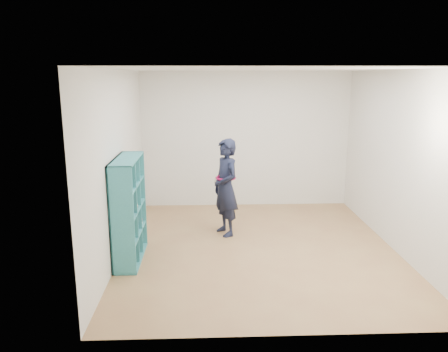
{
  "coord_description": "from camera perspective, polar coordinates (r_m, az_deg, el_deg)",
  "views": [
    {
      "loc": [
        -0.76,
        -6.08,
        2.53
      ],
      "look_at": [
        -0.5,
        0.3,
        1.04
      ],
      "focal_mm": 35.0,
      "sensor_mm": 36.0,
      "label": 1
    }
  ],
  "objects": [
    {
      "name": "wall_right",
      "position": [
        6.79,
        21.71,
        1.74
      ],
      "size": [
        0.02,
        4.5,
        2.6
      ],
      "primitive_type": "cube",
      "color": "silver",
      "rests_on": "floor"
    },
    {
      "name": "bookshelf",
      "position": [
        6.15,
        -12.55,
        -4.57
      ],
      "size": [
        0.32,
        1.08,
        1.44
      ],
      "color": "teal",
      "rests_on": "floor"
    },
    {
      "name": "person",
      "position": [
        6.93,
        0.23,
        -1.49
      ],
      "size": [
        0.57,
        0.67,
        1.56
      ],
      "rotation": [
        0.0,
        0.0,
        -1.14
      ],
      "color": "black",
      "rests_on": "floor"
    },
    {
      "name": "wall_front",
      "position": [
        4.09,
        8.5,
        -4.51
      ],
      "size": [
        4.0,
        0.02,
        2.6
      ],
      "primitive_type": "cube",
      "color": "silver",
      "rests_on": "floor"
    },
    {
      "name": "wall_back",
      "position": [
        8.45,
        2.85,
        4.73
      ],
      "size": [
        4.0,
        0.02,
        2.6
      ],
      "primitive_type": "cube",
      "color": "silver",
      "rests_on": "floor"
    },
    {
      "name": "wall_left",
      "position": [
        6.32,
        -13.61,
        1.54
      ],
      "size": [
        0.02,
        4.5,
        2.6
      ],
      "primitive_type": "cube",
      "color": "silver",
      "rests_on": "floor"
    },
    {
      "name": "ceiling",
      "position": [
        6.12,
        4.93,
        13.74
      ],
      "size": [
        4.5,
        4.5,
        0.0
      ],
      "primitive_type": "plane",
      "color": "white",
      "rests_on": "wall_back"
    },
    {
      "name": "smartphone",
      "position": [
        6.93,
        -1.1,
        -0.63
      ],
      "size": [
        0.05,
        0.1,
        0.13
      ],
      "rotation": [
        0.41,
        0.0,
        0.41
      ],
      "color": "silver",
      "rests_on": "person"
    },
    {
      "name": "floor",
      "position": [
        6.62,
        4.48,
        -9.37
      ],
      "size": [
        4.5,
        4.5,
        0.0
      ],
      "primitive_type": "plane",
      "color": "#976844",
      "rests_on": "ground"
    }
  ]
}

